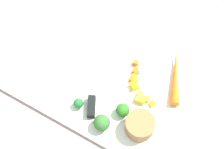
% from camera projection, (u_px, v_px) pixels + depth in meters
% --- Properties ---
extents(ground_plane, '(4.00, 4.00, 0.00)m').
position_uv_depth(ground_plane, '(112.00, 78.00, 0.92)').
color(ground_plane, gray).
extents(cutting_board, '(0.53, 0.37, 0.01)m').
position_uv_depth(cutting_board, '(112.00, 77.00, 0.91)').
color(cutting_board, white).
rests_on(cutting_board, ground_plane).
extents(prep_bowl, '(0.08, 0.08, 0.05)m').
position_uv_depth(prep_bowl, '(140.00, 125.00, 0.82)').
color(prep_bowl, olive).
rests_on(prep_bowl, cutting_board).
extents(chef_knife, '(0.19, 0.33, 0.02)m').
position_uv_depth(chef_knife, '(93.00, 78.00, 0.90)').
color(chef_knife, silver).
rests_on(chef_knife, cutting_board).
extents(whole_carrot, '(0.09, 0.17, 0.03)m').
position_uv_depth(whole_carrot, '(176.00, 75.00, 0.90)').
color(whole_carrot, orange).
rests_on(whole_carrot, cutting_board).
extents(carrot_dice_0, '(0.02, 0.02, 0.01)m').
position_uv_depth(carrot_dice_0, '(133.00, 80.00, 0.90)').
color(carrot_dice_0, orange).
rests_on(carrot_dice_0, cutting_board).
extents(carrot_dice_1, '(0.02, 0.02, 0.01)m').
position_uv_depth(carrot_dice_1, '(136.00, 72.00, 0.91)').
color(carrot_dice_1, orange).
rests_on(carrot_dice_1, cutting_board).
extents(carrot_dice_2, '(0.02, 0.01, 0.01)m').
position_uv_depth(carrot_dice_2, '(136.00, 63.00, 0.92)').
color(carrot_dice_2, orange).
rests_on(carrot_dice_2, cutting_board).
extents(carrot_dice_3, '(0.01, 0.01, 0.01)m').
position_uv_depth(carrot_dice_3, '(137.00, 67.00, 0.92)').
color(carrot_dice_3, orange).
rests_on(carrot_dice_3, cutting_board).
extents(carrot_dice_4, '(0.02, 0.02, 0.01)m').
position_uv_depth(carrot_dice_4, '(135.00, 77.00, 0.90)').
color(carrot_dice_4, orange).
rests_on(carrot_dice_4, cutting_board).
extents(pepper_dice_0, '(0.02, 0.02, 0.01)m').
position_uv_depth(pepper_dice_0, '(152.00, 104.00, 0.86)').
color(pepper_dice_0, yellow).
rests_on(pepper_dice_0, cutting_board).
extents(pepper_dice_1, '(0.03, 0.03, 0.02)m').
position_uv_depth(pepper_dice_1, '(134.00, 86.00, 0.89)').
color(pepper_dice_1, yellow).
rests_on(pepper_dice_1, cutting_board).
extents(pepper_dice_2, '(0.03, 0.02, 0.02)m').
position_uv_depth(pepper_dice_2, '(141.00, 99.00, 0.87)').
color(pepper_dice_2, yellow).
rests_on(pepper_dice_2, cutting_board).
extents(pepper_dice_3, '(0.02, 0.02, 0.01)m').
position_uv_depth(pepper_dice_3, '(146.00, 99.00, 0.87)').
color(pepper_dice_3, yellow).
rests_on(pepper_dice_3, cutting_board).
extents(pepper_dice_4, '(0.02, 0.02, 0.01)m').
position_uv_depth(pepper_dice_4, '(136.00, 79.00, 0.90)').
color(pepper_dice_4, yellow).
rests_on(pepper_dice_4, cutting_board).
extents(pepper_dice_5, '(0.02, 0.02, 0.01)m').
position_uv_depth(pepper_dice_5, '(140.00, 94.00, 0.88)').
color(pepper_dice_5, yellow).
rests_on(pepper_dice_5, cutting_board).
extents(broccoli_floret_0, '(0.03, 0.03, 0.03)m').
position_uv_depth(broccoli_floret_0, '(79.00, 103.00, 0.85)').
color(broccoli_floret_0, '#8AAB62').
rests_on(broccoli_floret_0, cutting_board).
extents(broccoli_floret_1, '(0.04, 0.04, 0.05)m').
position_uv_depth(broccoli_floret_1, '(102.00, 123.00, 0.82)').
color(broccoli_floret_1, '#95C16B').
rests_on(broccoli_floret_1, cutting_board).
extents(broccoli_floret_2, '(0.04, 0.04, 0.04)m').
position_uv_depth(broccoli_floret_2, '(123.00, 110.00, 0.84)').
color(broccoli_floret_2, '#82C269').
rests_on(broccoli_floret_2, cutting_board).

